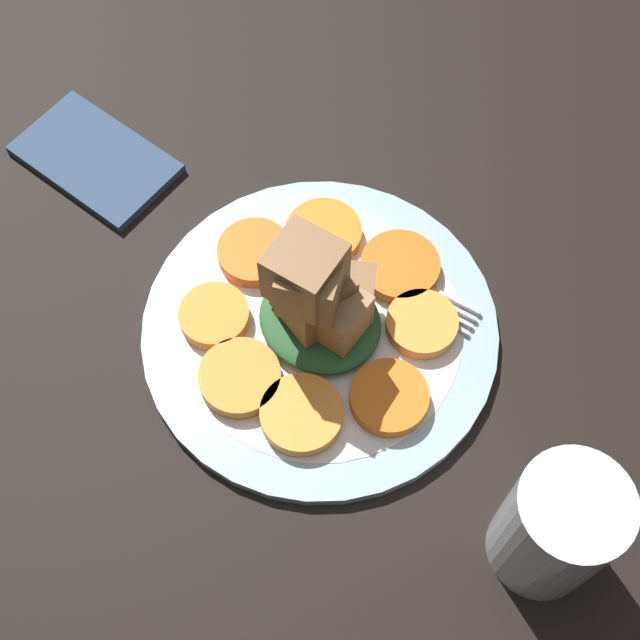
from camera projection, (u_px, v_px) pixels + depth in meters
table_slab at (320, 339)px, 68.48cm from camera, size 120.00×120.00×2.00cm
plate at (320, 330)px, 67.13cm from camera, size 26.79×26.79×1.05cm
carrot_slice_0 at (422, 324)px, 66.06cm from camera, size 5.37×5.37×1.16cm
carrot_slice_1 at (400, 267)px, 68.33cm from camera, size 6.12×6.12×1.16cm
carrot_slice_2 at (324, 233)px, 69.73cm from camera, size 6.01×6.01×1.16cm
carrot_slice_3 at (254, 252)px, 68.93cm from camera, size 5.75×5.75×1.16cm
carrot_slice_4 at (214, 316)px, 66.37cm from camera, size 5.29×5.29×1.16cm
carrot_slice_5 at (240, 378)px, 64.05cm from camera, size 5.97×5.97×1.16cm
carrot_slice_6 at (302, 414)px, 62.75cm from camera, size 5.93×5.93×1.16cm
carrot_slice_7 at (389, 397)px, 63.34cm from camera, size 5.69×5.69×1.16cm
center_pile at (319, 299)px, 62.71cm from camera, size 9.38×8.60×10.74cm
fork at (369, 271)px, 68.61cm from camera, size 19.05×4.05×0.40cm
water_glass at (556, 527)px, 55.30cm from camera, size 7.02×7.02×10.83cm
napkin at (95, 159)px, 74.67cm from camera, size 13.17×7.90×0.80cm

